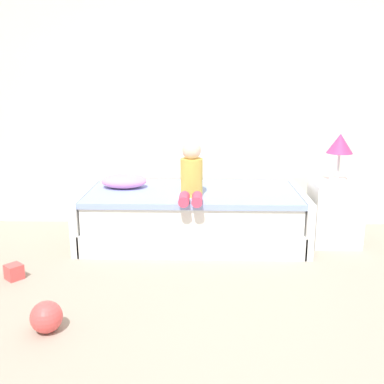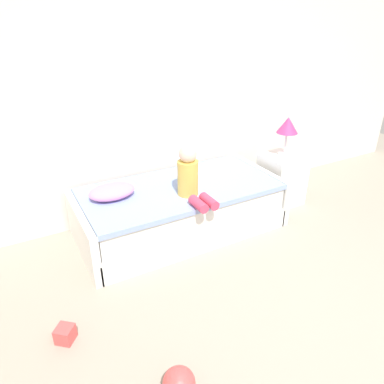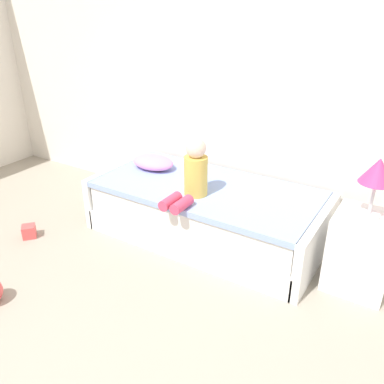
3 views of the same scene
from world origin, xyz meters
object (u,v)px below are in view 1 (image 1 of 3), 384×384
at_px(toy_ball, 46,317).
at_px(child_figure, 191,175).
at_px(bed, 193,216).
at_px(toy_block, 14,272).
at_px(table_lamp, 340,146).
at_px(pillow, 124,181).
at_px(nightstand, 334,213).

bearing_deg(toy_ball, child_figure, 58.96).
height_order(bed, child_figure, child_figure).
bearing_deg(toy_block, bed, 33.34).
bearing_deg(table_lamp, child_figure, -171.30).
distance_m(pillow, toy_block, 1.33).
height_order(pillow, toy_block, pillow).
height_order(child_figure, pillow, child_figure).
height_order(table_lamp, toy_ball, table_lamp).
height_order(nightstand, toy_ball, nightstand).
bearing_deg(bed, pillow, 171.55).
xyz_separation_m(table_lamp, pillow, (-2.02, 0.12, -0.37)).
bearing_deg(child_figure, toy_ball, -121.04).
bearing_deg(pillow, toy_block, -125.10).
xyz_separation_m(toy_ball, toy_block, (-0.52, 0.74, -0.04)).
distance_m(nightstand, toy_block, 2.88).
height_order(table_lamp, pillow, table_lamp).
relative_size(nightstand, pillow, 1.36).
distance_m(bed, toy_block, 1.67).
bearing_deg(table_lamp, nightstand, 0.00).
bearing_deg(table_lamp, pillow, 176.58).
relative_size(table_lamp, toy_ball, 2.26).
relative_size(child_figure, pillow, 1.16).
xyz_separation_m(pillow, toy_ball, (-0.19, -1.75, -0.47)).
distance_m(table_lamp, toy_ball, 2.88).
relative_size(table_lamp, child_figure, 0.88).
xyz_separation_m(nightstand, pillow, (-2.02, 0.12, 0.26)).
relative_size(nightstand, table_lamp, 1.33).
xyz_separation_m(bed, pillow, (-0.67, 0.10, 0.32)).
distance_m(table_lamp, child_figure, 1.39).
relative_size(nightstand, toy_ball, 3.01).
xyz_separation_m(table_lamp, child_figure, (-1.36, -0.21, -0.23)).
xyz_separation_m(pillow, toy_block, (-0.71, -1.01, -0.51)).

